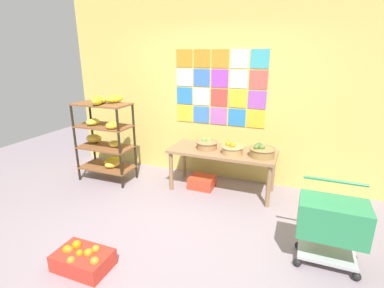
# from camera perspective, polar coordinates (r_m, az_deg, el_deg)

# --- Properties ---
(ground) EXTENTS (9.66, 9.66, 0.00)m
(ground) POSITION_cam_1_polar(r_m,az_deg,el_deg) (3.51, -5.24, -17.40)
(ground) COLOR gray
(back_wall_with_art) EXTENTS (5.19, 0.07, 2.95)m
(back_wall_with_art) POSITION_cam_1_polar(r_m,az_deg,el_deg) (4.64, 4.72, 10.93)
(back_wall_with_art) COLOR #D2BB5B
(back_wall_with_art) RESTS_ON ground
(banana_shelf_unit) EXTENTS (0.88, 0.59, 1.40)m
(banana_shelf_unit) POSITION_cam_1_polar(r_m,az_deg,el_deg) (4.79, -16.82, 2.06)
(banana_shelf_unit) COLOR black
(banana_shelf_unit) RESTS_ON ground
(display_table) EXTENTS (1.56, 0.63, 0.64)m
(display_table) POSITION_cam_1_polar(r_m,az_deg,el_deg) (4.28, 6.00, -2.26)
(display_table) COLOR #8E6745
(display_table) RESTS_ON ground
(fruit_basket_back_right) EXTENTS (0.33, 0.33, 0.15)m
(fruit_basket_back_right) POSITION_cam_1_polar(r_m,az_deg,el_deg) (4.30, 2.95, -0.03)
(fruit_basket_back_right) COLOR #9A7246
(fruit_basket_back_right) RESTS_ON display_table
(fruit_basket_left) EXTENTS (0.32, 0.32, 0.17)m
(fruit_basket_left) POSITION_cam_1_polar(r_m,az_deg,el_deg) (4.12, 7.95, -0.95)
(fruit_basket_left) COLOR tan
(fruit_basket_left) RESTS_ON display_table
(fruit_basket_centre) EXTENTS (0.36, 0.36, 0.18)m
(fruit_basket_centre) POSITION_cam_1_polar(r_m,az_deg,el_deg) (4.07, 13.64, -1.38)
(fruit_basket_centre) COLOR olive
(fruit_basket_centre) RESTS_ON display_table
(produce_crate_under_table) EXTENTS (0.38, 0.31, 0.18)m
(produce_crate_under_table) POSITION_cam_1_polar(r_m,az_deg,el_deg) (4.52, 1.96, -7.56)
(produce_crate_under_table) COLOR red
(produce_crate_under_table) RESTS_ON ground
(orange_crate_foreground) EXTENTS (0.54, 0.35, 0.22)m
(orange_crate_foreground) POSITION_cam_1_polar(r_m,az_deg,el_deg) (3.20, -20.78, -20.50)
(orange_crate_foreground) COLOR red
(orange_crate_foreground) RESTS_ON ground
(shopping_cart) EXTENTS (0.62, 0.42, 0.82)m
(shopping_cart) POSITION_cam_1_polar(r_m,az_deg,el_deg) (3.14, 25.93, -13.61)
(shopping_cart) COLOR black
(shopping_cart) RESTS_ON ground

